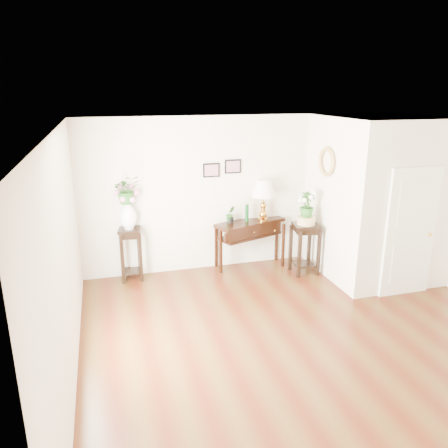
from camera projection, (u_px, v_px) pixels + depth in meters
name	position (u px, v px, depth m)	size (l,w,h in m)	color
floor	(308.00, 336.00, 5.96)	(6.00, 5.50, 0.02)	#432B10
ceiling	(321.00, 127.00, 5.13)	(6.00, 5.50, 0.02)	white
wall_back	(245.00, 192.00, 8.07)	(6.00, 0.02, 2.80)	silver
wall_left	(65.00, 264.00, 4.76)	(0.02, 5.50, 2.80)	silver
partition	(375.00, 197.00, 7.72)	(1.80, 1.95, 2.80)	silver
door	(410.00, 233.00, 6.91)	(0.90, 0.05, 2.10)	silver
art_print_left	(211.00, 170.00, 7.75)	(0.30, 0.02, 0.25)	black
art_print_right	(233.00, 166.00, 7.84)	(0.30, 0.02, 0.25)	black
wall_ornament	(326.00, 162.00, 7.40)	(0.51, 0.51, 0.07)	#A57748
console_table	(250.00, 244.00, 8.20)	(1.34, 0.45, 0.89)	black
table_lamp	(263.00, 202.00, 8.03)	(0.44, 0.44, 0.77)	#B37F2A
green_vase	(247.00, 212.00, 8.00)	(0.07, 0.07, 0.32)	#093613
potted_plant	(230.00, 215.00, 7.92)	(0.16, 0.13, 0.30)	#21561A
plant_stand_a	(131.00, 254.00, 7.62)	(0.37, 0.37, 0.94)	black
porcelain_vase	(128.00, 216.00, 7.42)	(0.29, 0.29, 0.50)	white
lily_arrangement	(127.00, 192.00, 7.29)	(0.43, 0.38, 0.48)	#21561A
plant_stand_b	(304.00, 249.00, 7.91)	(0.44, 0.44, 0.93)	black
ceramic_bowl	(306.00, 220.00, 7.75)	(0.32, 0.32, 0.14)	tan
narcissus	(307.00, 205.00, 7.67)	(0.26, 0.26, 0.46)	#21561A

